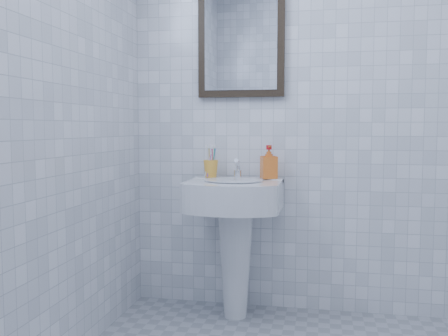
# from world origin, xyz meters

# --- Properties ---
(wall_back) EXTENTS (2.20, 0.02, 2.50)m
(wall_back) POSITION_xyz_m (0.00, 1.20, 1.25)
(wall_back) COLOR white
(wall_back) RESTS_ON ground
(wall_left) EXTENTS (0.02, 2.40, 2.50)m
(wall_left) POSITION_xyz_m (-1.10, 0.00, 1.25)
(wall_left) COLOR white
(wall_left) RESTS_ON ground
(washbasin) EXTENTS (0.51, 0.37, 0.78)m
(washbasin) POSITION_xyz_m (-0.46, 0.98, 0.53)
(washbasin) COLOR silver
(washbasin) RESTS_ON ground
(faucet) EXTENTS (0.05, 0.10, 0.11)m
(faucet) POSITION_xyz_m (-0.46, 1.08, 0.82)
(faucet) COLOR silver
(faucet) RESTS_ON washbasin
(toothbrush_cup) EXTENTS (0.09, 0.09, 0.10)m
(toothbrush_cup) POSITION_xyz_m (-0.62, 1.08, 0.83)
(toothbrush_cup) COLOR gold
(toothbrush_cup) RESTS_ON washbasin
(soap_dispenser) EXTENTS (0.11, 0.11, 0.19)m
(soap_dispenser) POSITION_xyz_m (-0.29, 1.09, 0.87)
(soap_dispenser) COLOR #E64B16
(soap_dispenser) RESTS_ON washbasin
(wall_mirror) EXTENTS (0.50, 0.04, 0.62)m
(wall_mirror) POSITION_xyz_m (-0.46, 1.18, 1.55)
(wall_mirror) COLOR black
(wall_mirror) RESTS_ON wall_back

